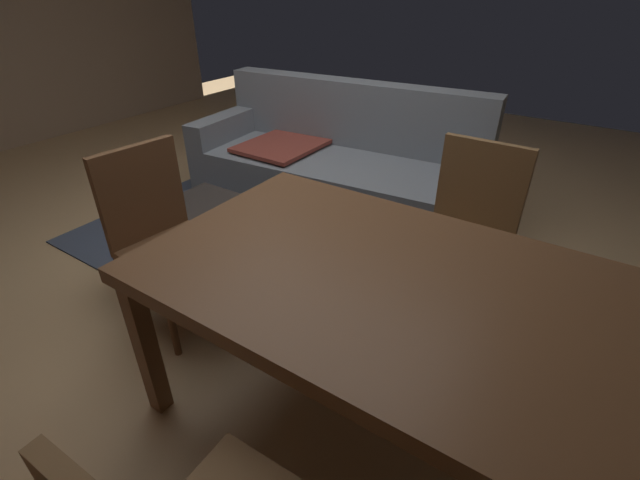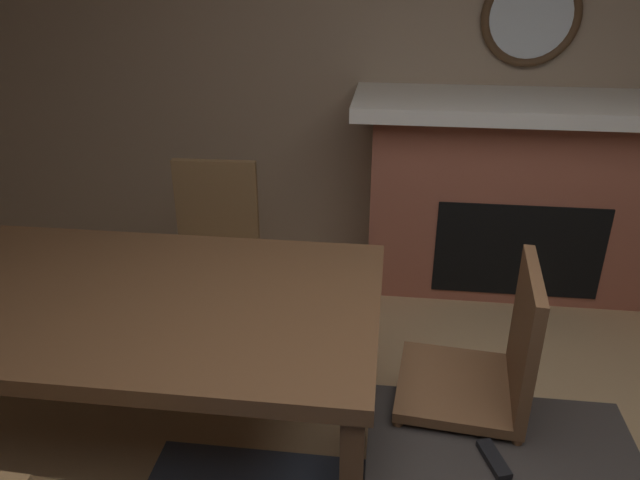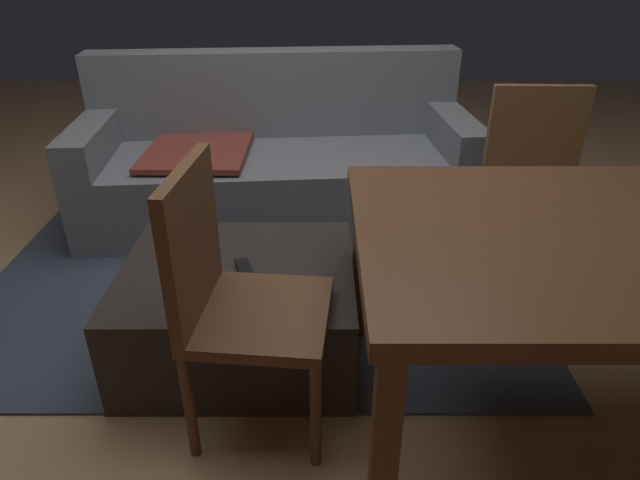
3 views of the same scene
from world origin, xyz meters
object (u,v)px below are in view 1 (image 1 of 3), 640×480
object	(u,v)px
dining_chair_north	(468,224)
dining_chair_west	(160,228)
couch	(337,166)
tv_remote	(209,225)
small_dog	(355,265)
dining_table	(393,293)
ottoman_coffee_table	(214,250)

from	to	relation	value
dining_chair_north	dining_chair_west	bearing A→B (deg)	-144.59
couch	tv_remote	world-z (taller)	couch
tv_remote	dining_chair_north	world-z (taller)	dining_chair_north
dining_chair_west	small_dog	bearing A→B (deg)	43.08
tv_remote	dining_table	world-z (taller)	dining_table
dining_table	tv_remote	bearing A→B (deg)	166.02
small_dog	ottoman_coffee_table	bearing A→B (deg)	-156.20
dining_table	dining_chair_north	size ratio (longest dim) A/B	1.91
ottoman_coffee_table	dining_chair_north	world-z (taller)	dining_chair_north
ottoman_coffee_table	dining_table	xyz separation A→B (m)	(1.31, -0.36, 0.48)
dining_table	dining_chair_west	size ratio (longest dim) A/B	1.91
dining_chair_north	dining_table	bearing A→B (deg)	-90.15
dining_chair_north	dining_chair_west	world-z (taller)	same
small_dog	dining_table	bearing A→B (deg)	-53.15
ottoman_coffee_table	tv_remote	bearing A→B (deg)	-49.74
dining_chair_north	dining_chair_west	xyz separation A→B (m)	(-1.28, -0.91, 0.00)
dining_table	dining_chair_north	world-z (taller)	dining_chair_north
dining_chair_west	small_dog	xyz separation A→B (m)	(0.75, 0.70, -0.34)
ottoman_coffee_table	dining_chair_north	distance (m)	1.47
dining_table	dining_chair_north	bearing A→B (deg)	89.85
couch	ottoman_coffee_table	distance (m)	1.31
tv_remote	dining_table	size ratio (longest dim) A/B	0.09
couch	tv_remote	xyz separation A→B (m)	(-0.02, -1.35, 0.08)
ottoman_coffee_table	dining_chair_west	distance (m)	0.48
dining_chair_north	small_dog	bearing A→B (deg)	-158.36
couch	ottoman_coffee_table	bearing A→B (deg)	-92.75
couch	small_dog	xyz separation A→B (m)	(0.72, -0.96, -0.14)
couch	dining_table	world-z (taller)	couch
ottoman_coffee_table	dining_chair_north	size ratio (longest dim) A/B	0.96
ottoman_coffee_table	tv_remote	xyz separation A→B (m)	(0.04, -0.05, 0.21)
couch	tv_remote	size ratio (longest dim) A/B	14.24
dining_chair_west	small_dog	distance (m)	1.08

